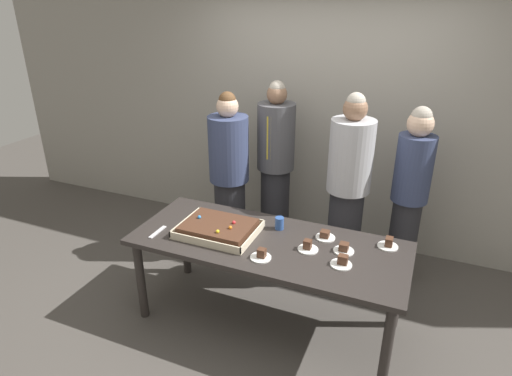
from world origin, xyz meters
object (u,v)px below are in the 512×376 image
object	(u,v)px
cake_server_utensil	(158,232)
person_striped_tie_right	(276,167)
sheet_cake	(218,228)
plated_slice_center_back	(388,244)
plated_slice_far_left	(308,247)
plated_slice_center_front	(344,249)
party_table	(268,251)
drink_cup_nearest	(279,223)
person_serving_front	(409,195)
person_far_right_suit	(348,191)
plated_slice_near_left	(342,262)
plated_slice_far_right	(325,236)
plated_slice_near_right	(261,255)
person_green_shirt_behind	(229,177)

from	to	relation	value
cake_server_utensil	person_striped_tie_right	xyz separation A→B (m)	(0.48, 1.32, 0.15)
sheet_cake	plated_slice_center_back	bearing A→B (deg)	13.57
person_striped_tie_right	plated_slice_far_left	bearing A→B (deg)	33.24
plated_slice_far_left	cake_server_utensil	world-z (taller)	plated_slice_far_left
plated_slice_center_front	plated_slice_far_left	bearing A→B (deg)	-162.25
cake_server_utensil	person_striped_tie_right	bearing A→B (deg)	69.91
party_table	sheet_cake	world-z (taller)	sheet_cake
plated_slice_far_left	person_striped_tie_right	world-z (taller)	person_striped_tie_right
drink_cup_nearest	person_serving_front	size ratio (longest dim) A/B	0.06
sheet_cake	person_serving_front	bearing A→B (deg)	38.20
sheet_cake	person_striped_tie_right	bearing A→B (deg)	87.77
plated_slice_center_front	drink_cup_nearest	bearing A→B (deg)	166.18
cake_server_utensil	person_striped_tie_right	world-z (taller)	person_striped_tie_right
plated_slice_center_front	person_far_right_suit	size ratio (longest dim) A/B	0.09
person_striped_tie_right	plated_slice_near_left	bearing A→B (deg)	40.07
party_table	plated_slice_near_left	world-z (taller)	plated_slice_near_left
sheet_cake	person_far_right_suit	distance (m)	1.18
plated_slice_far_left	person_serving_front	world-z (taller)	person_serving_front
party_table	person_striped_tie_right	size ratio (longest dim) A/B	1.20
drink_cup_nearest	plated_slice_far_right	bearing A→B (deg)	0.00
plated_slice_near_right	person_serving_front	bearing A→B (deg)	54.79
plated_slice_center_back	person_serving_front	xyz separation A→B (m)	(0.07, 0.74, 0.10)
plated_slice_near_left	person_serving_front	bearing A→B (deg)	73.22
plated_slice_near_left	person_far_right_suit	bearing A→B (deg)	100.20
person_serving_front	plated_slice_near_left	bearing A→B (deg)	35.03
plated_slice_near_left	cake_server_utensil	world-z (taller)	plated_slice_near_left
plated_slice_center_front	person_serving_front	distance (m)	1.00
plated_slice_center_back	person_far_right_suit	bearing A→B (deg)	128.27
person_serving_front	person_green_shirt_behind	bearing A→B (deg)	-31.22
cake_server_utensil	plated_slice_center_front	bearing A→B (deg)	11.79
sheet_cake	person_serving_front	size ratio (longest dim) A/B	0.37
drink_cup_nearest	person_far_right_suit	xyz separation A→B (m)	(0.40, 0.60, 0.10)
party_table	person_serving_front	world-z (taller)	person_serving_front
party_table	cake_server_utensil	xyz separation A→B (m)	(-0.84, -0.21, 0.09)
person_striped_tie_right	person_serving_front	bearing A→B (deg)	87.45
plated_slice_near_right	drink_cup_nearest	distance (m)	0.45
cake_server_utensil	person_striped_tie_right	distance (m)	1.42
plated_slice_far_right	plated_slice_center_back	distance (m)	0.46
plated_slice_center_front	cake_server_utensil	distance (m)	1.43
cake_server_utensil	person_serving_front	xyz separation A→B (m)	(1.76, 1.22, 0.12)
person_striped_tie_right	person_green_shirt_behind	bearing A→B (deg)	-47.27
plated_slice_center_back	cake_server_utensil	bearing A→B (deg)	-164.02
plated_slice_center_front	person_green_shirt_behind	distance (m)	1.47
sheet_cake	plated_slice_center_back	xyz separation A→B (m)	(1.25, 0.30, -0.02)
plated_slice_center_back	person_serving_front	size ratio (longest dim) A/B	0.09
plated_slice_far_left	person_green_shirt_behind	size ratio (longest dim) A/B	0.09
plated_slice_far_left	drink_cup_nearest	xyz separation A→B (m)	(-0.30, 0.21, 0.03)
drink_cup_nearest	person_striped_tie_right	bearing A→B (deg)	112.45
plated_slice_center_front	plated_slice_far_right	bearing A→B (deg)	142.24
plated_slice_near_right	plated_slice_far_left	world-z (taller)	plated_slice_far_left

